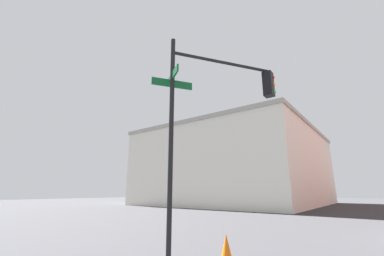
% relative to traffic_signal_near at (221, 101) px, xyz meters
% --- Properties ---
extents(traffic_signal_near, '(2.26, 3.30, 5.69)m').
position_rel_traffic_signal_near_xyz_m(traffic_signal_near, '(0.00, 0.00, 0.00)').
color(traffic_signal_near, black).
rests_on(traffic_signal_near, ground_plane).
extents(building_stucco, '(19.68, 22.27, 9.00)m').
position_rel_traffic_signal_near_xyz_m(building_stucco, '(-11.91, 24.62, 0.45)').
color(building_stucco, silver).
rests_on(building_stucco, ground_plane).
extents(traffic_cone, '(0.36, 0.36, 0.73)m').
position_rel_traffic_signal_near_xyz_m(traffic_cone, '(0.41, -0.67, -3.70)').
color(traffic_cone, orange).
rests_on(traffic_cone, ground_plane).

